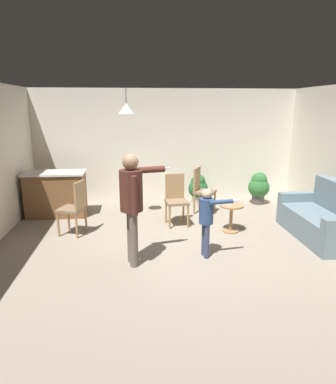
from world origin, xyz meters
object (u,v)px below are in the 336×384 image
(kitchen_counter, at_px, (56,194))
(dining_chair_near_wall, at_px, (75,206))
(person_child, at_px, (207,215))
(spare_remote_on_table, at_px, (230,203))
(couch_floral, at_px, (323,220))
(potted_plant_corner, at_px, (259,186))
(side_table_by_couch, at_px, (231,215))
(dining_chair_by_counter, at_px, (176,198))
(dining_chair_centre_back, at_px, (202,188))
(person_adult, at_px, (132,198))
(potted_plant_by_wall, at_px, (198,188))

(kitchen_counter, xyz_separation_m, dining_chair_near_wall, (0.59, -1.18, 0.07))
(person_child, bearing_deg, spare_remote_on_table, 139.52)
(couch_floral, xyz_separation_m, potted_plant_corner, (-0.37, 2.24, 0.09))
(couch_floral, distance_m, dining_chair_near_wall, 4.45)
(kitchen_counter, bearing_deg, side_table_by_couch, -20.99)
(side_table_by_couch, bearing_deg, kitchen_counter, 159.01)
(dining_chair_by_counter, distance_m, dining_chair_centre_back, 0.96)
(side_table_by_couch, height_order, dining_chair_centre_back, dining_chair_centre_back)
(person_adult, bearing_deg, dining_chair_by_counter, 141.02)
(kitchen_counter, distance_m, potted_plant_by_wall, 3.23)
(couch_floral, bearing_deg, spare_remote_on_table, 72.66)
(kitchen_counter, relative_size, spare_remote_on_table, 9.69)
(person_child, bearing_deg, potted_plant_corner, 137.61)
(person_child, bearing_deg, potted_plant_by_wall, 163.01)
(person_child, bearing_deg, dining_chair_centre_back, 161.82)
(potted_plant_by_wall, bearing_deg, person_adult, -116.42)
(person_adult, bearing_deg, kitchen_counter, -159.50)
(dining_chair_by_counter, xyz_separation_m, dining_chair_near_wall, (-1.89, -0.38, 0.00))
(potted_plant_corner, height_order, spare_remote_on_table, potted_plant_corner)
(couch_floral, xyz_separation_m, person_adult, (-3.36, -0.73, 0.69))
(person_adult, xyz_separation_m, potted_plant_by_wall, (1.54, 3.09, -0.63))
(potted_plant_corner, relative_size, potted_plant_by_wall, 1.07)
(dining_chair_centre_back, height_order, potted_plant_by_wall, dining_chair_centre_back)
(couch_floral, bearing_deg, side_table_by_couch, 74.07)
(kitchen_counter, distance_m, dining_chair_by_counter, 2.60)
(couch_floral, distance_m, side_table_by_couch, 1.61)
(dining_chair_centre_back, distance_m, potted_plant_by_wall, 0.71)
(person_adult, height_order, spare_remote_on_table, person_adult)
(dining_chair_by_counter, bearing_deg, person_adult, 57.79)
(person_child, distance_m, spare_remote_on_table, 1.28)
(person_adult, height_order, dining_chair_by_counter, person_adult)
(dining_chair_near_wall, relative_size, dining_chair_centre_back, 1.00)
(person_adult, relative_size, spare_remote_on_table, 12.69)
(side_table_by_couch, height_order, spare_remote_on_table, spare_remote_on_table)
(couch_floral, height_order, kitchen_counter, couch_floral)
(dining_chair_by_counter, relative_size, potted_plant_by_wall, 1.40)
(kitchen_counter, relative_size, dining_chair_by_counter, 1.26)
(potted_plant_by_wall, bearing_deg, dining_chair_by_counter, -116.69)
(person_child, height_order, dining_chair_near_wall, person_child)
(side_table_by_couch, bearing_deg, dining_chair_near_wall, 177.18)
(dining_chair_near_wall, bearing_deg, potted_plant_by_wall, -36.68)
(potted_plant_corner, relative_size, spare_remote_on_table, 5.90)
(dining_chair_near_wall, bearing_deg, person_adult, -122.57)
(dining_chair_near_wall, relative_size, potted_plant_by_wall, 1.40)
(kitchen_counter, height_order, potted_plant_corner, kitchen_counter)
(couch_floral, relative_size, potted_plant_by_wall, 2.52)
(couch_floral, relative_size, dining_chair_by_counter, 1.80)
(spare_remote_on_table, bearing_deg, potted_plant_by_wall, 97.58)
(side_table_by_couch, bearing_deg, person_adult, -146.97)
(person_adult, distance_m, potted_plant_by_wall, 3.51)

